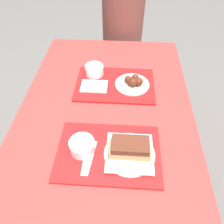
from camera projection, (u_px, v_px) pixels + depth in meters
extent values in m
plane|color=#605B56|center=(107.00, 181.00, 1.64)|extent=(12.00, 12.00, 0.00)
cube|color=maroon|center=(105.00, 119.00, 1.12)|extent=(0.91, 1.52, 0.04)
cylinder|color=maroon|center=(67.00, 85.00, 1.87)|extent=(0.07, 0.07, 0.69)
cylinder|color=maroon|center=(159.00, 89.00, 1.84)|extent=(0.07, 0.07, 0.69)
cube|color=maroon|center=(115.00, 56.00, 1.98)|extent=(0.86, 0.28, 0.04)
cylinder|color=maroon|center=(77.00, 76.00, 2.17)|extent=(0.06, 0.06, 0.43)
cylinder|color=maroon|center=(152.00, 79.00, 2.14)|extent=(0.06, 0.06, 0.43)
cube|color=red|center=(109.00, 153.00, 0.96)|extent=(0.45, 0.31, 0.01)
cube|color=red|center=(115.00, 84.00, 1.27)|extent=(0.45, 0.31, 0.01)
cylinder|color=white|center=(82.00, 146.00, 0.94)|extent=(0.11, 0.11, 0.06)
cylinder|color=beige|center=(82.00, 143.00, 0.92)|extent=(0.10, 0.10, 0.01)
cylinder|color=beige|center=(129.00, 154.00, 0.94)|extent=(0.22, 0.22, 0.01)
cube|color=silver|center=(130.00, 153.00, 0.93)|extent=(0.20, 0.20, 0.01)
cube|color=tan|center=(130.00, 150.00, 0.92)|extent=(0.17, 0.08, 0.04)
cube|color=#562819|center=(130.00, 145.00, 0.89)|extent=(0.15, 0.09, 0.03)
cube|color=white|center=(86.00, 157.00, 0.93)|extent=(0.02, 0.17, 0.00)
cube|color=white|center=(91.00, 158.00, 0.93)|extent=(0.04, 0.17, 0.00)
cube|color=#3F3F47|center=(111.00, 138.00, 1.00)|extent=(0.04, 0.03, 0.01)
cylinder|color=white|center=(94.00, 70.00, 1.31)|extent=(0.11, 0.11, 0.06)
cylinder|color=beige|center=(94.00, 67.00, 1.29)|extent=(0.10, 0.10, 0.01)
cylinder|color=beige|center=(132.00, 84.00, 1.26)|extent=(0.20, 0.20, 0.01)
sphere|color=#562314|center=(139.00, 82.00, 1.23)|extent=(0.05, 0.05, 0.05)
sphere|color=#562314|center=(135.00, 78.00, 1.26)|extent=(0.04, 0.04, 0.04)
sphere|color=#562314|center=(128.00, 79.00, 1.25)|extent=(0.04, 0.04, 0.04)
sphere|color=#562314|center=(130.00, 82.00, 1.24)|extent=(0.04, 0.04, 0.04)
sphere|color=#562314|center=(133.00, 82.00, 1.23)|extent=(0.05, 0.05, 0.05)
cube|color=white|center=(94.00, 86.00, 1.25)|extent=(0.15, 0.10, 0.01)
cylinder|color=brown|center=(123.00, 25.00, 1.76)|extent=(0.33, 0.33, 0.55)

